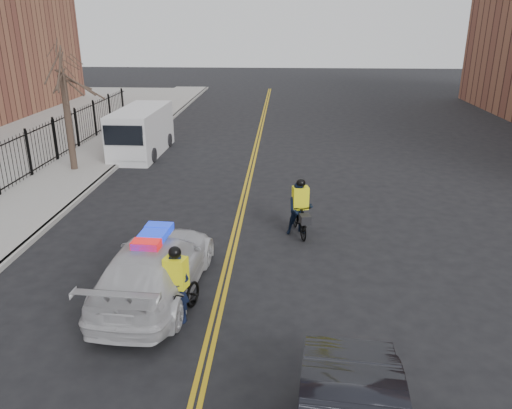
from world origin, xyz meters
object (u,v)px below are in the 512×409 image
object	(u,v)px
cargo_van	(141,133)
cyclist_far	(300,213)
police_cruiser	(155,267)
cyclist_near	(177,296)

from	to	relation	value
cargo_van	cyclist_far	bearing A→B (deg)	-50.18
cargo_van	police_cruiser	bearing A→B (deg)	-72.15
cyclist_near	cyclist_far	size ratio (longest dim) A/B	1.05
police_cruiser	cyclist_far	world-z (taller)	cyclist_far
cyclist_near	cargo_van	bearing A→B (deg)	123.02
police_cruiser	cargo_van	xyz separation A→B (m)	(-3.96, 13.04, 0.35)
cyclist_far	cargo_van	bearing A→B (deg)	116.52
police_cruiser	cargo_van	size ratio (longest dim) A/B	0.96
police_cruiser	cyclist_far	bearing A→B (deg)	-129.23
cyclist_near	cyclist_far	bearing A→B (deg)	75.04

